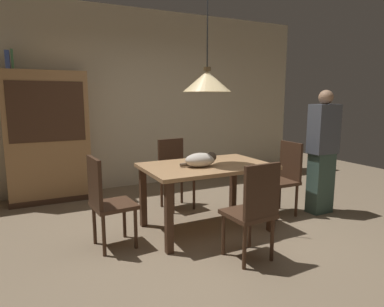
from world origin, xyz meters
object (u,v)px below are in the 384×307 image
(pendant_lamp, at_px, (207,81))
(hutch_bookcase, at_px, (48,140))
(dining_table, at_px, (206,173))
(book_blue_wide, at_px, (7,60))
(chair_near_front, at_px, (254,208))
(chair_far_back, at_px, (175,170))
(chair_right_side, at_px, (284,175))
(cat_sleeping, at_px, (201,160))
(chair_left_side, at_px, (106,199))
(person_standing, at_px, (322,153))
(book_green_slim, at_px, (12,60))

(pendant_lamp, bearing_deg, hutch_bookcase, 127.65)
(dining_table, distance_m, book_blue_wide, 3.04)
(chair_near_front, bearing_deg, chair_far_back, 90.42)
(hutch_bookcase, distance_m, book_blue_wide, 1.16)
(book_blue_wide, bearing_deg, chair_right_side, -32.60)
(chair_right_side, bearing_deg, pendant_lamp, 179.91)
(chair_right_side, height_order, cat_sleeping, chair_right_side)
(pendant_lamp, distance_m, book_blue_wide, 2.76)
(dining_table, distance_m, chair_left_side, 1.14)
(chair_near_front, bearing_deg, dining_table, 90.29)
(chair_near_front, xyz_separation_m, chair_left_side, (-1.13, 0.87, 0.00))
(dining_table, distance_m, cat_sleeping, 0.22)
(hutch_bookcase, bearing_deg, cat_sleeping, -55.38)
(chair_near_front, height_order, book_blue_wide, book_blue_wide)
(dining_table, xyz_separation_m, person_standing, (1.59, -0.17, 0.14))
(dining_table, relative_size, chair_near_front, 1.51)
(cat_sleeping, height_order, book_green_slim, book_green_slim)
(chair_right_side, xyz_separation_m, person_standing, (0.47, -0.17, 0.28))
(pendant_lamp, height_order, hutch_bookcase, pendant_lamp)
(pendant_lamp, bearing_deg, book_green_slim, 133.77)
(cat_sleeping, relative_size, hutch_bookcase, 0.21)
(chair_far_back, relative_size, book_green_slim, 3.58)
(chair_far_back, height_order, hutch_bookcase, hutch_bookcase)
(book_green_slim, bearing_deg, chair_near_front, -56.49)
(cat_sleeping, xyz_separation_m, pendant_lamp, (0.11, 0.07, 0.84))
(chair_left_side, distance_m, hutch_bookcase, 2.03)
(chair_near_front, relative_size, hutch_bookcase, 0.50)
(hutch_bookcase, distance_m, book_green_slim, 1.15)
(chair_near_front, bearing_deg, cat_sleeping, 97.89)
(dining_table, relative_size, person_standing, 0.89)
(chair_right_side, distance_m, book_green_slim, 3.87)
(cat_sleeping, bearing_deg, book_blue_wide, 131.92)
(chair_right_side, bearing_deg, dining_table, 179.91)
(chair_left_side, height_order, chair_right_side, same)
(chair_far_back, bearing_deg, hutch_bookcase, 144.37)
(dining_table, bearing_deg, book_blue_wide, 134.63)
(chair_left_side, xyz_separation_m, chair_right_side, (2.26, 0.01, 0.00))
(cat_sleeping, relative_size, book_green_slim, 1.51)
(book_blue_wide, bearing_deg, pendant_lamp, -45.37)
(dining_table, bearing_deg, chair_left_side, -179.65)
(chair_right_side, relative_size, hutch_bookcase, 0.50)
(dining_table, height_order, book_green_slim, book_green_slim)
(dining_table, xyz_separation_m, book_blue_wide, (-1.93, 1.95, 1.32))
(cat_sleeping, xyz_separation_m, person_standing, (1.70, -0.10, -0.03))
(chair_left_side, distance_m, pendant_lamp, 1.61)
(chair_left_side, xyz_separation_m, pendant_lamp, (1.13, 0.01, 1.15))
(chair_near_front, height_order, chair_left_side, same)
(chair_right_side, height_order, book_green_slim, book_green_slim)
(chair_left_side, relative_size, book_green_slim, 3.58)
(dining_table, relative_size, cat_sleeping, 3.58)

